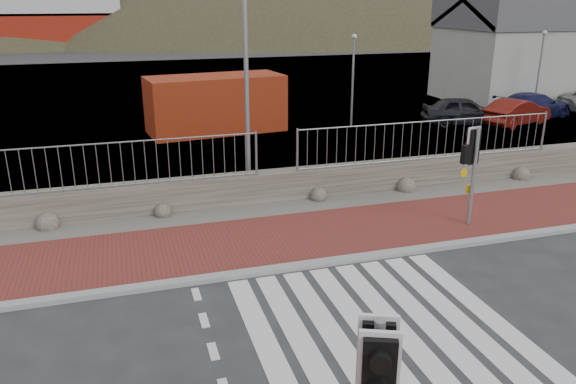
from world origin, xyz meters
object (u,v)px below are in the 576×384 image
object	(u,v)px
shipping_container	(216,104)
car_b	(517,112)
traffic_signal_far	(475,156)
car_c	(533,106)
streetlight	(250,46)
car_a	(464,111)

from	to	relation	value
shipping_container	car_b	xyz separation A→B (m)	(13.55, -2.74, -0.61)
traffic_signal_far	car_b	world-z (taller)	traffic_signal_far
car_c	car_b	bearing A→B (deg)	104.28
car_c	streetlight	bearing A→B (deg)	97.42
car_b	shipping_container	bearing A→B (deg)	59.54
car_c	shipping_container	bearing A→B (deg)	67.21
shipping_container	car_c	world-z (taller)	shipping_container
shipping_container	car_b	size ratio (longest dim) A/B	1.58
car_a	car_b	xyz separation A→B (m)	(2.33, -0.74, -0.04)
shipping_container	car_c	size ratio (longest dim) A/B	1.33
streetlight	car_c	bearing A→B (deg)	4.18
streetlight	shipping_container	xyz separation A→B (m)	(0.42, 8.63, -3.13)
car_a	streetlight	bearing A→B (deg)	137.61
traffic_signal_far	car_a	bearing A→B (deg)	-131.77
traffic_signal_far	streetlight	bearing A→B (deg)	-50.29
car_a	car_b	bearing A→B (deg)	-89.57
streetlight	shipping_container	bearing A→B (deg)	67.65
traffic_signal_far	car_c	distance (m)	15.61
shipping_container	car_b	bearing A→B (deg)	-18.65
shipping_container	car_b	distance (m)	13.83
shipping_container	car_a	bearing A→B (deg)	-17.35
shipping_container	car_c	bearing A→B (deg)	-13.68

